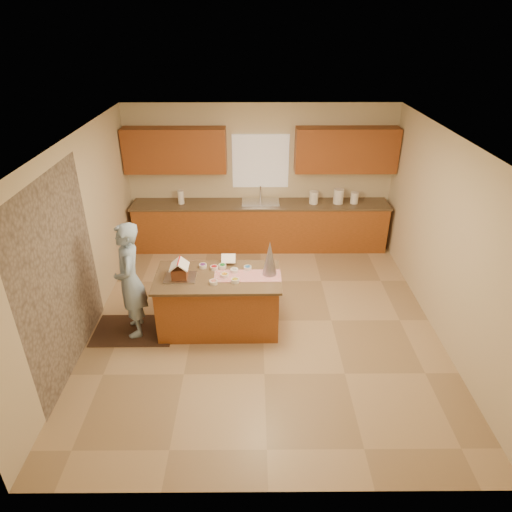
# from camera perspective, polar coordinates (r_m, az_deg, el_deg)

# --- Properties ---
(floor) EXTENTS (5.50, 5.50, 0.00)m
(floor) POSITION_cam_1_polar(r_m,az_deg,el_deg) (6.82, 0.86, -8.22)
(floor) COLOR tan
(floor) RESTS_ON ground
(ceiling) EXTENTS (5.50, 5.50, 0.00)m
(ceiling) POSITION_cam_1_polar(r_m,az_deg,el_deg) (5.65, 1.06, 14.38)
(ceiling) COLOR silver
(ceiling) RESTS_ON floor
(wall_back) EXTENTS (5.50, 5.50, 0.00)m
(wall_back) POSITION_cam_1_polar(r_m,az_deg,el_deg) (8.66, 0.57, 10.09)
(wall_back) COLOR beige
(wall_back) RESTS_ON floor
(wall_front) EXTENTS (5.50, 5.50, 0.00)m
(wall_front) POSITION_cam_1_polar(r_m,az_deg,el_deg) (3.85, 1.84, -16.46)
(wall_front) COLOR beige
(wall_front) RESTS_ON floor
(wall_left) EXTENTS (5.50, 5.50, 0.00)m
(wall_left) POSITION_cam_1_polar(r_m,az_deg,el_deg) (6.55, -21.48, 1.80)
(wall_left) COLOR beige
(wall_left) RESTS_ON floor
(wall_right) EXTENTS (5.50, 5.50, 0.00)m
(wall_right) POSITION_cam_1_polar(r_m,az_deg,el_deg) (6.66, 23.02, 1.90)
(wall_right) COLOR beige
(wall_right) RESTS_ON floor
(stone_accent) EXTENTS (0.00, 2.50, 2.50)m
(stone_accent) POSITION_cam_1_polar(r_m,az_deg,el_deg) (5.94, -23.58, -2.52)
(stone_accent) COLOR gray
(stone_accent) RESTS_ON wall_left
(window_curtain) EXTENTS (1.05, 0.03, 1.00)m
(window_curtain) POSITION_cam_1_polar(r_m,az_deg,el_deg) (8.55, 0.58, 11.93)
(window_curtain) COLOR white
(window_curtain) RESTS_ON wall_back
(back_counter_base) EXTENTS (4.80, 0.60, 0.88)m
(back_counter_base) POSITION_cam_1_polar(r_m,az_deg,el_deg) (8.72, 0.57, 3.77)
(back_counter_base) COLOR #9C4C20
(back_counter_base) RESTS_ON floor
(back_counter_top) EXTENTS (4.85, 0.63, 0.04)m
(back_counter_top) POSITION_cam_1_polar(r_m,az_deg,el_deg) (8.54, 0.58, 6.58)
(back_counter_top) COLOR brown
(back_counter_top) RESTS_ON back_counter_base
(upper_cabinet_left) EXTENTS (1.85, 0.35, 0.80)m
(upper_cabinet_left) POSITION_cam_1_polar(r_m,az_deg,el_deg) (8.45, -10.25, 13.07)
(upper_cabinet_left) COLOR brown
(upper_cabinet_left) RESTS_ON wall_back
(upper_cabinet_right) EXTENTS (1.85, 0.35, 0.80)m
(upper_cabinet_right) POSITION_cam_1_polar(r_m,az_deg,el_deg) (8.50, 11.39, 13.06)
(upper_cabinet_right) COLOR brown
(upper_cabinet_right) RESTS_ON wall_back
(sink) EXTENTS (0.70, 0.45, 0.12)m
(sink) POSITION_cam_1_polar(r_m,az_deg,el_deg) (8.54, 0.58, 6.52)
(sink) COLOR silver
(sink) RESTS_ON back_counter_top
(faucet) EXTENTS (0.03, 0.03, 0.28)m
(faucet) POSITION_cam_1_polar(r_m,az_deg,el_deg) (8.65, 0.57, 8.01)
(faucet) COLOR silver
(faucet) RESTS_ON back_counter_top
(island_base) EXTENTS (1.68, 0.85, 0.82)m
(island_base) POSITION_cam_1_polar(r_m,az_deg,el_deg) (6.50, -4.74, -5.94)
(island_base) COLOR #9C4C20
(island_base) RESTS_ON floor
(island_top) EXTENTS (1.75, 0.93, 0.04)m
(island_top) POSITION_cam_1_polar(r_m,az_deg,el_deg) (6.27, -4.90, -2.71)
(island_top) COLOR brown
(island_top) RESTS_ON island_base
(table_runner) EXTENTS (0.93, 0.34, 0.01)m
(table_runner) POSITION_cam_1_polar(r_m,az_deg,el_deg) (6.25, -1.07, -2.52)
(table_runner) COLOR maroon
(table_runner) RESTS_ON island_top
(baking_tray) EXTENTS (0.43, 0.32, 0.02)m
(baking_tray) POSITION_cam_1_polar(r_m,az_deg,el_deg) (6.28, -9.59, -2.70)
(baking_tray) COLOR silver
(baking_tray) RESTS_ON island_top
(cookbook) EXTENTS (0.21, 0.16, 0.09)m
(cookbook) POSITION_cam_1_polar(r_m,az_deg,el_deg) (6.52, -3.52, -0.34)
(cookbook) COLOR white
(cookbook) RESTS_ON island_top
(tinsel_tree) EXTENTS (0.21, 0.21, 0.51)m
(tinsel_tree) POSITION_cam_1_polar(r_m,az_deg,el_deg) (6.17, 1.76, -0.26)
(tinsel_tree) COLOR silver
(tinsel_tree) RESTS_ON island_top
(rug) EXTENTS (1.14, 0.75, 0.01)m
(rug) POSITION_cam_1_polar(r_m,az_deg,el_deg) (6.86, -15.20, -9.09)
(rug) COLOR black
(rug) RESTS_ON floor
(boy) EXTENTS (0.54, 0.69, 1.69)m
(boy) POSITION_cam_1_polar(r_m,az_deg,el_deg) (6.38, -15.71, -3.02)
(boy) COLOR #8EACC9
(boy) RESTS_ON rug
(canister_a) EXTENTS (0.17, 0.17, 0.23)m
(canister_a) POSITION_cam_1_polar(r_m,az_deg,el_deg) (8.56, 7.35, 7.40)
(canister_a) COLOR white
(canister_a) RESTS_ON back_counter_top
(canister_b) EXTENTS (0.19, 0.19, 0.28)m
(canister_b) POSITION_cam_1_polar(r_m,az_deg,el_deg) (8.63, 10.44, 7.47)
(canister_b) COLOR white
(canister_b) RESTS_ON back_counter_top
(canister_c) EXTENTS (0.15, 0.15, 0.21)m
(canister_c) POSITION_cam_1_polar(r_m,az_deg,el_deg) (8.70, 12.39, 7.23)
(canister_c) COLOR white
(canister_c) RESTS_ON back_counter_top
(paper_towel) EXTENTS (0.12, 0.12, 0.25)m
(paper_towel) POSITION_cam_1_polar(r_m,az_deg,el_deg) (8.59, -9.52, 7.38)
(paper_towel) COLOR white
(paper_towel) RESTS_ON back_counter_top
(gingerbread_house) EXTENTS (0.26, 0.26, 0.26)m
(gingerbread_house) POSITION_cam_1_polar(r_m,az_deg,el_deg) (6.22, -9.67, -1.84)
(gingerbread_house) COLOR brown
(gingerbread_house) RESTS_ON baking_tray
(candy_bowls) EXTENTS (0.76, 0.56, 0.05)m
(candy_bowls) POSITION_cam_1_polar(r_m,az_deg,el_deg) (6.31, -4.05, -2.03)
(candy_bowls) COLOR #FDAD27
(candy_bowls) RESTS_ON island_top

